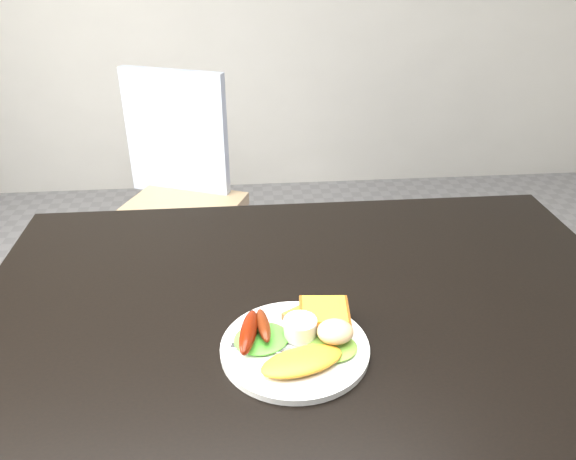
{
  "coord_description": "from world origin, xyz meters",
  "views": [
    {
      "loc": [
        -0.12,
        -0.81,
        1.34
      ],
      "look_at": [
        -0.05,
        -0.01,
        0.9
      ],
      "focal_mm": 35.0,
      "sensor_mm": 36.0,
      "label": 1
    }
  ],
  "objects": [
    {
      "name": "sausage_a",
      "position": [
        -0.12,
        -0.12,
        0.78
      ],
      "size": [
        0.04,
        0.11,
        0.03
      ],
      "primitive_type": "ellipsoid",
      "rotation": [
        0.0,
        0.0,
        -0.17
      ],
      "color": "#6A2104",
      "rests_on": "lettuce_left"
    },
    {
      "name": "plate",
      "position": [
        -0.05,
        -0.13,
        0.76
      ],
      "size": [
        0.23,
        0.23,
        0.01
      ],
      "primitive_type": "cylinder",
      "color": "white",
      "rests_on": "dining_table"
    },
    {
      "name": "toast_a",
      "position": [
        -0.01,
        -0.07,
        0.77
      ],
      "size": [
        0.1,
        0.1,
        0.01
      ],
      "primitive_type": "cube",
      "rotation": [
        0.0,
        0.0,
        0.56
      ],
      "color": "brown",
      "rests_on": "plate"
    },
    {
      "name": "person",
      "position": [
        0.23,
        0.5,
        0.68
      ],
      "size": [
        0.56,
        0.44,
        1.37
      ],
      "primitive_type": "imported",
      "rotation": [
        0.0,
        0.0,
        2.88
      ],
      "color": "navy",
      "rests_on": "ground"
    },
    {
      "name": "omelette",
      "position": [
        -0.04,
        -0.18,
        0.77
      ],
      "size": [
        0.14,
        0.1,
        0.02
      ],
      "primitive_type": "ellipsoid",
      "rotation": [
        0.0,
        0.0,
        0.3
      ],
      "color": "orange",
      "rests_on": "plate"
    },
    {
      "name": "lettuce_right",
      "position": [
        0.01,
        -0.15,
        0.77
      ],
      "size": [
        0.08,
        0.08,
        0.01
      ],
      "primitive_type": "ellipsoid",
      "rotation": [
        0.0,
        0.0,
        0.06
      ],
      "color": "#448A1F",
      "rests_on": "plate"
    },
    {
      "name": "lettuce_left",
      "position": [
        -0.1,
        -0.11,
        0.77
      ],
      "size": [
        0.11,
        0.11,
        0.01
      ],
      "primitive_type": "ellipsoid",
      "rotation": [
        0.0,
        0.0,
        0.41
      ],
      "color": "green",
      "rests_on": "plate"
    },
    {
      "name": "ramekin",
      "position": [
        -0.04,
        -0.11,
        0.78
      ],
      "size": [
        0.06,
        0.06,
        0.03
      ],
      "primitive_type": "cylinder",
      "rotation": [
        0.0,
        0.0,
        0.14
      ],
      "color": "white",
      "rests_on": "plate"
    },
    {
      "name": "dining_chair",
      "position": [
        -0.35,
        0.98,
        0.45
      ],
      "size": [
        0.5,
        0.5,
        0.05
      ],
      "primitive_type": "cube",
      "rotation": [
        0.0,
        0.0,
        -0.39
      ],
      "color": "tan",
      "rests_on": "ground"
    },
    {
      "name": "dining_table",
      "position": [
        0.0,
        0.0,
        0.73
      ],
      "size": [
        1.2,
        0.8,
        0.04
      ],
      "primitive_type": "cube",
      "color": "black",
      "rests_on": "ground"
    },
    {
      "name": "toast_b",
      "position": [
        0.01,
        -0.08,
        0.78
      ],
      "size": [
        0.09,
        0.09,
        0.01
      ],
      "primitive_type": "cube",
      "rotation": [
        0.0,
        0.0,
        -0.09
      ],
      "color": "#903C16",
      "rests_on": "toast_a"
    },
    {
      "name": "sausage_b",
      "position": [
        -0.09,
        -0.1,
        0.78
      ],
      "size": [
        0.03,
        0.09,
        0.02
      ],
      "primitive_type": "ellipsoid",
      "rotation": [
        0.0,
        0.0,
        0.1
      ],
      "color": "#601C0E",
      "rests_on": "lettuce_left"
    },
    {
      "name": "potato_salad",
      "position": [
        0.02,
        -0.13,
        0.79
      ],
      "size": [
        0.06,
        0.05,
        0.03
      ],
      "primitive_type": "ellipsoid",
      "rotation": [
        0.0,
        0.0,
        -0.01
      ],
      "color": "#F4EEAF",
      "rests_on": "lettuce_right"
    },
    {
      "name": "fork",
      "position": [
        -0.08,
        -0.14,
        0.76
      ],
      "size": [
        0.14,
        0.04,
        0.0
      ],
      "primitive_type": "cube",
      "rotation": [
        0.0,
        0.0,
        -0.23
      ],
      "color": "#ADAFB7",
      "rests_on": "plate"
    }
  ]
}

